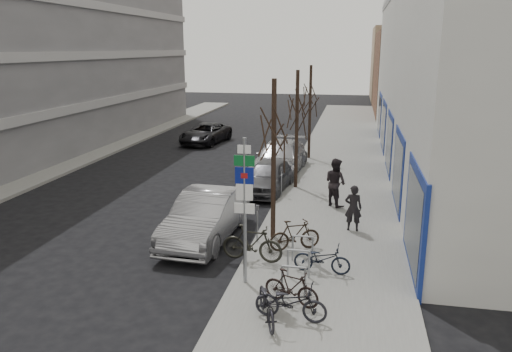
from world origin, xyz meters
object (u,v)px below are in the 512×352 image
at_px(meter_mid, 281,178).
at_px(pedestrian_near, 353,208).
at_px(highway_sign_pole, 245,202).
at_px(meter_back, 296,153).
at_px(bike_rack, 298,260).
at_px(bike_mid_inner, 252,243).
at_px(bike_near_left, 267,300).
at_px(parked_car_front, 206,216).
at_px(parked_car_mid, 268,176).
at_px(bike_near_right, 291,287).
at_px(bike_far_curb, 291,299).
at_px(bike_mid_curb, 322,256).
at_px(bike_far_inner, 295,235).
at_px(tree_near, 274,122).
at_px(lane_car, 206,133).
at_px(parked_car_back, 280,158).
at_px(pedestrian_far, 335,182).
at_px(tree_mid, 297,102).
at_px(meter_front, 257,220).
at_px(tree_far, 310,90).

xyz_separation_m(meter_mid, pedestrian_near, (3.11, -3.80, 0.06)).
height_order(highway_sign_pole, meter_back, highway_sign_pole).
xyz_separation_m(bike_rack, bike_mid_inner, (-1.50, 0.83, 0.07)).
bearing_deg(bike_mid_inner, bike_near_left, -157.27).
distance_m(parked_car_front, parked_car_mid, 6.37).
bearing_deg(parked_car_mid, bike_near_right, -70.79).
distance_m(bike_mid_inner, bike_far_curb, 3.51).
distance_m(bike_mid_curb, pedestrian_near, 3.79).
relative_size(bike_near_right, bike_far_inner, 0.90).
relative_size(highway_sign_pole, bike_far_inner, 2.48).
xyz_separation_m(tree_near, lane_car, (-7.54, 17.01, -3.42)).
distance_m(bike_rack, parked_car_mid, 9.19).
distance_m(meter_back, parked_car_back, 1.28).
distance_m(meter_mid, bike_mid_inner, 7.08).
xyz_separation_m(meter_back, parked_car_back, (-0.75, -1.03, -0.09)).
bearing_deg(lane_car, tree_near, -58.22).
height_order(lane_car, pedestrian_far, pedestrian_far).
xyz_separation_m(bike_near_left, bike_mid_inner, (-1.04, 3.29, 0.05)).
height_order(tree_near, bike_near_left, tree_near).
relative_size(tree_mid, parked_car_mid, 1.26).
bearing_deg(meter_front, bike_far_inner, -19.93).
xyz_separation_m(meter_back, pedestrian_near, (3.11, -9.30, 0.06)).
height_order(bike_near_right, parked_car_mid, parked_car_mid).
bearing_deg(highway_sign_pole, pedestrian_near, 58.72).
height_order(meter_mid, bike_mid_inner, meter_mid).
xyz_separation_m(tree_mid, parked_car_mid, (-1.20, -0.53, -3.36)).
xyz_separation_m(meter_mid, parked_car_front, (-1.84, -5.31, -0.08)).
height_order(tree_mid, meter_back, tree_mid).
bearing_deg(pedestrian_far, parked_car_back, -17.17).
distance_m(bike_rack, meter_mid, 8.07).
xyz_separation_m(bike_rack, tree_near, (-1.20, 2.90, 3.44)).
xyz_separation_m(bike_rack, parked_car_mid, (-2.40, 8.87, 0.08)).
bearing_deg(pedestrian_near, meter_mid, -48.46).
bearing_deg(pedestrian_far, bike_near_right, 128.49).
bearing_deg(bike_far_curb, pedestrian_far, 1.07).
bearing_deg(tree_far, meter_back, -100.20).
relative_size(bike_near_right, lane_car, 0.31).
bearing_deg(bike_far_curb, meter_mid, 14.64).
height_order(highway_sign_pole, parked_car_front, highway_sign_pole).
bearing_deg(meter_mid, tree_far, 86.78).
bearing_deg(lane_car, bike_near_left, -61.81).
bearing_deg(meter_back, bike_far_inner, -83.46).
bearing_deg(bike_near_right, tree_far, 23.24).
bearing_deg(parked_car_back, meter_mid, -77.09).
bearing_deg(tree_mid, tree_far, 90.00).
bearing_deg(tree_far, tree_mid, -90.00).
xyz_separation_m(meter_front, parked_car_mid, (-0.75, 6.47, -0.18)).
bearing_deg(pedestrian_near, parked_car_front, 19.15).
bearing_deg(tree_mid, bike_far_inner, -83.39).
distance_m(tree_near, bike_near_left, 6.40).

